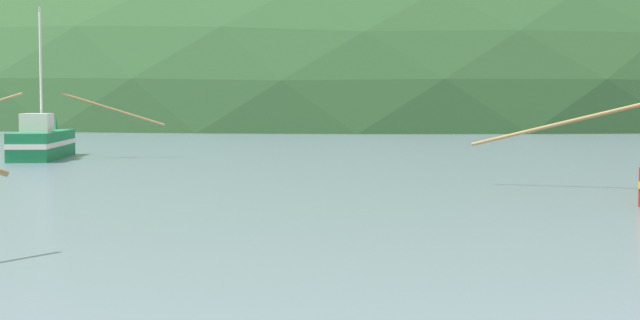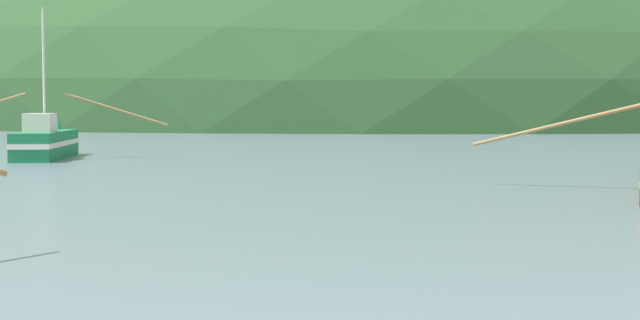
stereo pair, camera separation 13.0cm
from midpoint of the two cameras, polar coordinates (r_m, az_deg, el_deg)
name	(u,v)px [view 1 (the left image)]	position (r m, az deg, el deg)	size (l,w,h in m)	color
hill_far_center	(339,118)	(157.96, 1.12, 2.50)	(186.55, 149.24, 71.66)	#2D562D
fishing_boat_green	(42,142)	(50.19, -16.21, 1.01)	(11.80, 7.92, 7.53)	#197A47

